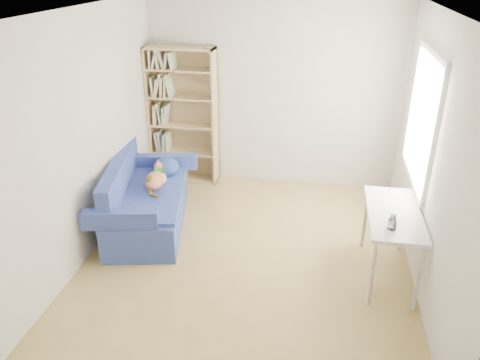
% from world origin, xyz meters
% --- Properties ---
extents(ground, '(4.00, 4.00, 0.00)m').
position_xyz_m(ground, '(0.00, 0.00, 0.00)').
color(ground, '#A08548').
rests_on(ground, ground).
extents(room_shell, '(3.54, 4.04, 2.62)m').
position_xyz_m(room_shell, '(0.10, 0.03, 1.64)').
color(room_shell, silver).
rests_on(room_shell, ground).
extents(sofa, '(1.16, 1.88, 0.85)m').
position_xyz_m(sofa, '(-1.36, 0.46, 0.32)').
color(sofa, navy).
rests_on(sofa, ground).
extents(bookshelf, '(0.97, 0.30, 1.94)m').
position_xyz_m(bookshelf, '(-1.26, 1.83, 0.90)').
color(bookshelf, tan).
rests_on(bookshelf, ground).
extents(desk, '(0.52, 1.13, 0.75)m').
position_xyz_m(desk, '(1.47, -0.10, 0.67)').
color(desk, white).
rests_on(desk, ground).
extents(pen_cup, '(0.08, 0.08, 0.16)m').
position_xyz_m(pen_cup, '(1.41, -0.42, 0.81)').
color(pen_cup, white).
rests_on(pen_cup, desk).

